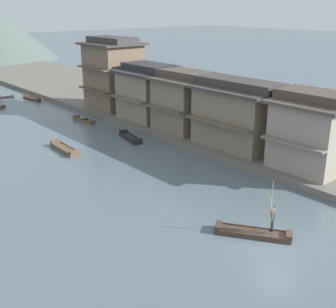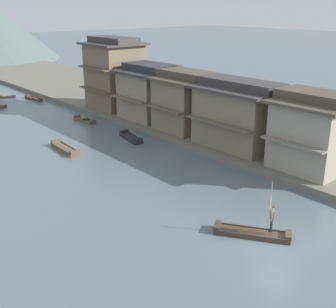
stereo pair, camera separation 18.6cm
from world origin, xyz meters
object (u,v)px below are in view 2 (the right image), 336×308
(house_waterfront_far, at_px, (114,73))
(boat_moored_nearest, at_px, (85,120))
(boat_moored_third, at_px, (131,138))
(house_waterfront_nearest, at_px, (315,131))
(boat_foreground_poled, at_px, (252,233))
(house_waterfront_tall, at_px, (185,101))
(boat_upstream_distant, at_px, (34,99))
(boat_midriver_upstream, at_px, (3,97))
(boat_moored_far, at_px, (65,149))
(house_waterfront_second, at_px, (239,114))
(house_waterfront_narrow, at_px, (152,92))
(boatman_person, at_px, (272,215))

(house_waterfront_far, bearing_deg, boat_moored_nearest, -161.62)
(boat_moored_third, relative_size, house_waterfront_nearest, 0.60)
(boat_foreground_poled, relative_size, house_waterfront_tall, 0.68)
(boat_moored_nearest, relative_size, boat_upstream_distant, 0.92)
(boat_midriver_upstream, bearing_deg, boat_moored_nearest, -82.86)
(house_waterfront_tall, bearing_deg, boat_upstream_distant, 100.32)
(boat_upstream_distant, relative_size, house_waterfront_tall, 0.62)
(boat_moored_nearest, bearing_deg, boat_moored_third, -89.78)
(boat_moored_nearest, relative_size, boat_midriver_upstream, 1.02)
(boat_moored_far, xyz_separation_m, house_waterfront_second, (12.14, -10.62, 3.39))
(house_waterfront_far, bearing_deg, house_waterfront_tall, -90.40)
(boat_foreground_poled, bearing_deg, boat_moored_nearest, 79.05)
(house_waterfront_narrow, bearing_deg, house_waterfront_far, 92.46)
(boat_midriver_upstream, bearing_deg, boat_moored_far, -98.91)
(boat_moored_nearest, relative_size, house_waterfront_second, 0.44)
(boat_upstream_distant, height_order, house_waterfront_tall, house_waterfront_tall)
(boat_moored_far, relative_size, house_waterfront_narrow, 0.62)
(boat_moored_far, distance_m, house_waterfront_nearest, 22.27)
(boatman_person, bearing_deg, house_waterfront_far, 71.50)
(boatman_person, bearing_deg, house_waterfront_tall, 60.58)
(boat_moored_far, height_order, boat_midriver_upstream, boat_midriver_upstream)
(boat_moored_far, height_order, boat_upstream_distant, boat_moored_far)
(boat_foreground_poled, height_order, boat_midriver_upstream, boat_midriver_upstream)
(boatman_person, relative_size, boat_upstream_distant, 0.77)
(house_waterfront_tall, height_order, house_waterfront_far, house_waterfront_far)
(boat_moored_far, bearing_deg, house_waterfront_tall, -15.10)
(boat_moored_third, height_order, house_waterfront_nearest, house_waterfront_nearest)
(house_waterfront_second, bearing_deg, boat_moored_far, 138.83)
(boat_moored_nearest, xyz_separation_m, house_waterfront_tall, (5.57, -11.36, 3.33))
(boat_moored_nearest, bearing_deg, house_waterfront_narrow, -41.23)
(house_waterfront_narrow, bearing_deg, boat_moored_far, -167.49)
(house_waterfront_far, bearing_deg, boat_foreground_poled, -109.94)
(boatman_person, relative_size, house_waterfront_tall, 0.48)
(boat_moored_far, distance_m, house_waterfront_second, 16.48)
(boat_upstream_distant, relative_size, house_waterfront_far, 0.45)
(boat_moored_third, xyz_separation_m, house_waterfront_tall, (5.53, -2.16, 3.40))
(boat_moored_nearest, relative_size, boat_moored_third, 0.92)
(house_waterfront_narrow, bearing_deg, boatman_person, -113.83)
(boat_foreground_poled, height_order, boat_moored_far, boat_moored_far)
(boat_moored_third, distance_m, boat_midriver_upstream, 28.66)
(house_waterfront_second, bearing_deg, boat_upstream_distant, 97.91)
(house_waterfront_nearest, bearing_deg, boat_midriver_upstream, 100.07)
(boat_foreground_poled, relative_size, house_waterfront_nearest, 0.66)
(boat_foreground_poled, relative_size, house_waterfront_far, 0.49)
(boat_moored_far, bearing_deg, house_waterfront_far, 38.71)
(boatman_person, bearing_deg, boat_moored_far, 94.19)
(boatman_person, relative_size, house_waterfront_nearest, 0.47)
(boat_foreground_poled, xyz_separation_m, house_waterfront_second, (11.11, 10.73, 3.42))
(boat_foreground_poled, distance_m, house_waterfront_far, 33.60)
(boat_midriver_upstream, bearing_deg, house_waterfront_tall, -75.42)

